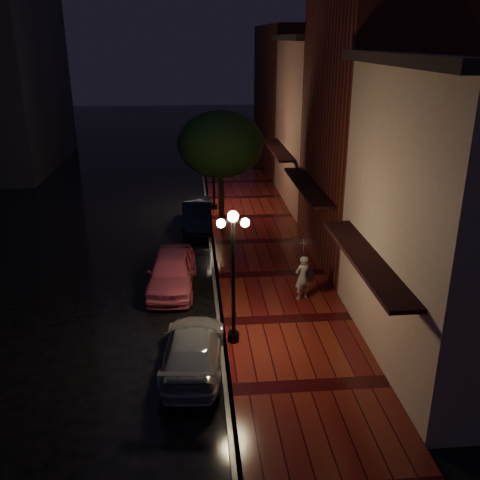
# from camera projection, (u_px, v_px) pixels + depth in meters

# --- Properties ---
(ground) EXTENTS (120.00, 120.00, 0.00)m
(ground) POSITION_uv_depth(u_px,v_px,m) (215.00, 279.00, 21.61)
(ground) COLOR black
(ground) RESTS_ON ground
(sidewalk) EXTENTS (4.50, 60.00, 0.15)m
(sidewalk) POSITION_uv_depth(u_px,v_px,m) (270.00, 275.00, 21.77)
(sidewalk) COLOR #490D0E
(sidewalk) RESTS_ON ground
(curb) EXTENTS (0.25, 60.00, 0.15)m
(curb) POSITION_uv_depth(u_px,v_px,m) (215.00, 277.00, 21.58)
(curb) COLOR #595451
(curb) RESTS_ON ground
(storefront_near) EXTENTS (5.00, 8.00, 8.50)m
(storefront_near) POSITION_uv_depth(u_px,v_px,m) (470.00, 223.00, 15.09)
(storefront_near) COLOR gray
(storefront_near) RESTS_ON ground
(storefront_mid) EXTENTS (5.00, 8.00, 11.00)m
(storefront_mid) POSITION_uv_depth(u_px,v_px,m) (380.00, 132.00, 22.10)
(storefront_mid) COLOR #511914
(storefront_mid) RESTS_ON ground
(storefront_far) EXTENTS (5.00, 8.00, 9.00)m
(storefront_far) POSITION_uv_depth(u_px,v_px,m) (331.00, 126.00, 29.91)
(storefront_far) COLOR #8C5951
(storefront_far) RESTS_ON ground
(storefront_extra) EXTENTS (5.00, 12.00, 10.00)m
(storefront_extra) POSITION_uv_depth(u_px,v_px,m) (297.00, 98.00, 39.04)
(storefront_extra) COLOR #511914
(storefront_extra) RESTS_ON ground
(streetlamp_near) EXTENTS (0.96, 0.36, 4.31)m
(streetlamp_near) POSITION_uv_depth(u_px,v_px,m) (233.00, 270.00, 16.06)
(streetlamp_near) COLOR black
(streetlamp_near) RESTS_ON sidewalk
(streetlamp_far) EXTENTS (0.96, 0.36, 4.31)m
(streetlamp_far) POSITION_uv_depth(u_px,v_px,m) (213.00, 166.00, 29.09)
(streetlamp_far) COLOR black
(streetlamp_far) RESTS_ON sidewalk
(street_tree) EXTENTS (4.16, 4.16, 5.80)m
(street_tree) POSITION_uv_depth(u_px,v_px,m) (221.00, 146.00, 25.73)
(street_tree) COLOR black
(street_tree) RESTS_ON sidewalk
(pink_car) EXTENTS (1.98, 4.42, 1.47)m
(pink_car) POSITION_uv_depth(u_px,v_px,m) (172.00, 271.00, 20.52)
(pink_car) COLOR #DA5A76
(pink_car) RESTS_ON ground
(navy_car) EXTENTS (1.50, 4.25, 1.40)m
(navy_car) POSITION_uv_depth(u_px,v_px,m) (197.00, 214.00, 27.34)
(navy_car) COLOR black
(navy_car) RESTS_ON ground
(silver_car) EXTENTS (2.10, 4.43, 1.25)m
(silver_car) POSITION_uv_depth(u_px,v_px,m) (193.00, 349.00, 15.60)
(silver_car) COLOR #9C9DA3
(silver_car) RESTS_ON ground
(woman_with_umbrella) EXTENTS (0.98, 1.00, 2.36)m
(woman_with_umbrella) POSITION_uv_depth(u_px,v_px,m) (303.00, 259.00, 19.12)
(woman_with_umbrella) COLOR silver
(woman_with_umbrella) RESTS_ON sidewalk
(parking_meter) EXTENTS (0.13, 0.11, 1.19)m
(parking_meter) POSITION_uv_depth(u_px,v_px,m) (230.00, 255.00, 21.71)
(parking_meter) COLOR black
(parking_meter) RESTS_ON sidewalk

